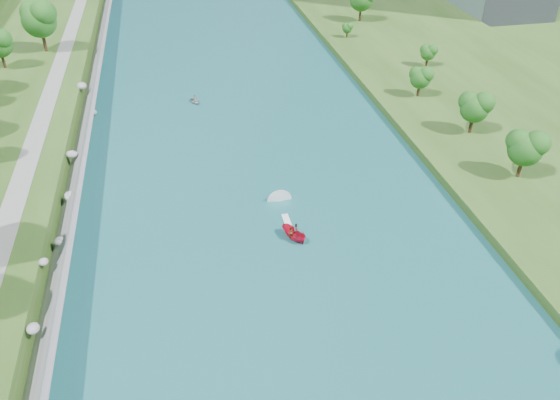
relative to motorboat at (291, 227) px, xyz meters
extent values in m
plane|color=#2D5119|center=(-2.91, -8.70, -0.77)|extent=(260.00, 260.00, 0.00)
cube|color=#185A5B|center=(-2.91, 11.30, -0.72)|extent=(55.00, 240.00, 0.10)
cube|color=#2D5119|center=(46.59, 11.30, -0.02)|extent=(44.00, 240.00, 1.50)
cube|color=slate|center=(-28.76, 11.30, 1.03)|extent=(3.54, 236.00, 4.05)
ellipsoid|color=gray|center=(-29.61, -14.00, 2.55)|extent=(1.28, 1.45, 0.91)
ellipsoid|color=gray|center=(-29.97, -3.85, 2.68)|extent=(1.08, 1.16, 0.82)
ellipsoid|color=gray|center=(-29.04, 1.50, 1.32)|extent=(1.54, 1.44, 0.95)
ellipsoid|color=gray|center=(-28.91, 11.92, 1.10)|extent=(1.89, 2.01, 1.16)
ellipsoid|color=gray|center=(-29.63, 22.36, 1.99)|extent=(1.83, 1.50, 1.11)
ellipsoid|color=gray|center=(-28.24, 28.44, 0.91)|extent=(0.93, 1.02, 0.65)
ellipsoid|color=gray|center=(-28.12, 41.28, 0.00)|extent=(1.49, 1.22, 1.09)
ellipsoid|color=gray|center=(-30.05, 47.62, 2.74)|extent=(1.86, 2.10, 1.33)
cube|color=gray|center=(-35.41, 11.30, 2.78)|extent=(3.00, 200.00, 0.10)
ellipsoid|color=#1C5015|center=(-39.25, 69.16, 9.14)|extent=(7.70, 7.70, 12.83)
ellipsoid|color=#1C5015|center=(35.52, 4.23, 5.20)|extent=(5.36, 5.36, 8.94)
ellipsoid|color=#1C5015|center=(35.31, 18.55, 5.03)|extent=(5.16, 5.16, 8.60)
ellipsoid|color=#1C5015|center=(32.77, 34.25, 4.18)|extent=(4.14, 4.14, 6.90)
ellipsoid|color=#1C5015|center=(40.91, 48.45, 3.54)|extent=(3.37, 3.37, 5.62)
ellipsoid|color=#1C5015|center=(29.94, 70.23, 2.82)|extent=(2.51, 2.51, 4.18)
ellipsoid|color=#1C5015|center=(37.31, 82.23, 6.06)|extent=(6.40, 6.40, 10.66)
imported|color=red|center=(-0.01, -1.57, 0.11)|extent=(3.39, 4.29, 1.57)
imported|color=#66605B|center=(-0.41, -1.97, 0.53)|extent=(0.72, 0.57, 1.71)
imported|color=#66605B|center=(0.49, -1.07, 0.46)|extent=(0.80, 0.65, 1.57)
cube|color=white|center=(-0.01, 1.43, -0.64)|extent=(0.90, 5.00, 0.06)
imported|color=#95989E|center=(-9.20, 43.22, -0.35)|extent=(3.19, 3.73, 0.65)
imported|color=#66605B|center=(-9.20, 43.22, 0.22)|extent=(0.67, 0.48, 1.28)
camera|label=1|loc=(-13.15, -55.57, 44.12)|focal=35.00mm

